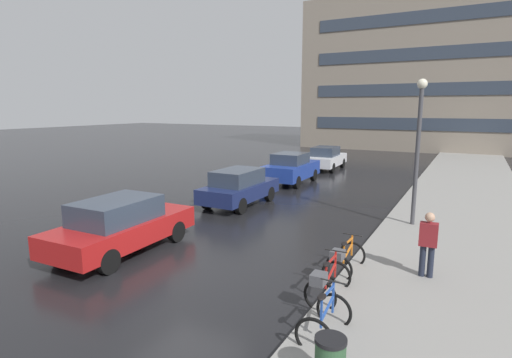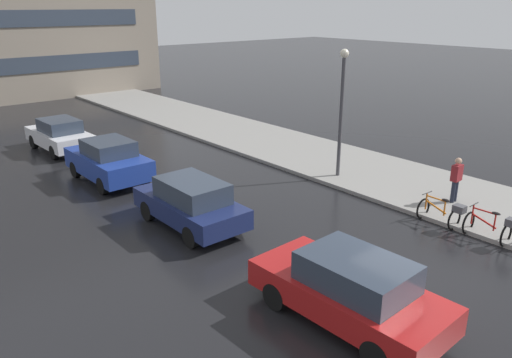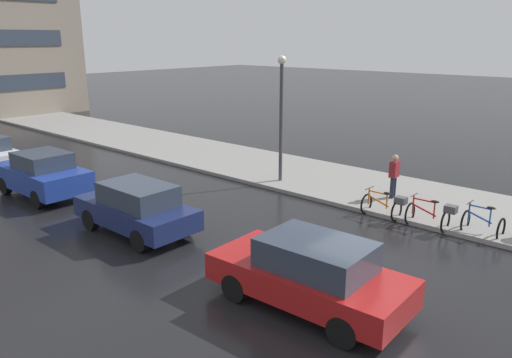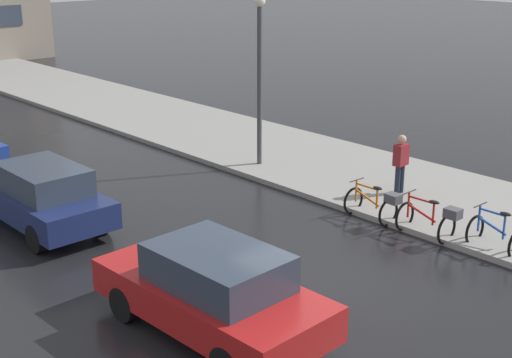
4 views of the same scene
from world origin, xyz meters
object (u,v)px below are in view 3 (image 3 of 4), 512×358
(bicycle_third, at_px, (386,205))
(car_red, at_px, (310,273))
(car_navy, at_px, (137,208))
(pedestrian, at_px, (394,175))
(bicycle_nearest, at_px, (483,224))
(car_blue, at_px, (42,174))
(bicycle_second, at_px, (433,214))
(streetlamp, at_px, (281,108))

(bicycle_third, bearing_deg, car_red, -167.57)
(car_navy, height_order, pedestrian, pedestrian)
(bicycle_nearest, height_order, car_blue, car_blue)
(bicycle_nearest, relative_size, car_blue, 0.27)
(pedestrian, bearing_deg, car_red, -165.83)
(bicycle_nearest, xyz_separation_m, bicycle_second, (-0.42, 1.33, 0.09))
(bicycle_third, relative_size, pedestrian, 0.83)
(bicycle_third, xyz_separation_m, pedestrian, (1.79, 0.65, 0.49))
(car_red, height_order, streetlamp, streetlamp)
(car_navy, bearing_deg, car_blue, 90.92)
(car_red, height_order, car_navy, car_red)
(bicycle_third, relative_size, car_blue, 0.35)
(bicycle_nearest, relative_size, pedestrian, 0.63)
(car_red, xyz_separation_m, car_navy, (0.10, 6.33, -0.01))
(car_blue, relative_size, streetlamp, 0.81)
(bicycle_third, bearing_deg, bicycle_nearest, -80.15)
(bicycle_nearest, distance_m, car_navy, 10.17)
(bicycle_second, distance_m, car_red, 6.16)
(bicycle_third, distance_m, streetlamp, 5.73)
(car_navy, bearing_deg, pedestrian, -29.24)
(bicycle_nearest, bearing_deg, streetlamp, 86.97)
(pedestrian, bearing_deg, car_blue, 128.24)
(bicycle_nearest, xyz_separation_m, car_blue, (-6.56, 13.45, 0.43))
(bicycle_second, bearing_deg, bicycle_third, 92.58)
(car_blue, bearing_deg, pedestrian, -51.76)
(car_navy, bearing_deg, bicycle_third, -39.87)
(pedestrian, distance_m, streetlamp, 4.94)
(bicycle_nearest, relative_size, bicycle_second, 0.75)
(bicycle_third, relative_size, car_red, 0.32)
(car_navy, bearing_deg, car_red, -90.95)
(bicycle_second, bearing_deg, streetlamp, 82.69)
(car_blue, bearing_deg, streetlamp, -38.56)
(bicycle_nearest, bearing_deg, bicycle_third, 99.85)
(bicycle_second, xyz_separation_m, car_red, (-6.15, 0.17, 0.31))
(bicycle_nearest, bearing_deg, car_blue, 116.00)
(bicycle_third, bearing_deg, car_navy, 140.13)
(car_red, bearing_deg, bicycle_second, -1.57)
(bicycle_second, bearing_deg, car_navy, 132.92)
(bicycle_nearest, distance_m, bicycle_third, 2.88)
(car_red, distance_m, streetlamp, 9.73)
(bicycle_second, relative_size, bicycle_third, 1.01)
(bicycle_second, bearing_deg, car_blue, 116.85)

